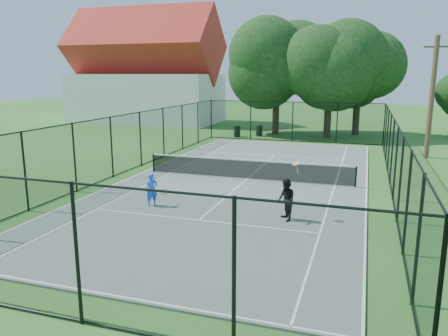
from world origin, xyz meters
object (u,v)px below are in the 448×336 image
(tennis_net, at_px, (247,168))
(player_blue, at_px, (152,190))
(utility_pole, at_px, (432,97))
(trash_bin_right, at_px, (259,131))
(trash_bin_left, at_px, (237,131))
(player_black, at_px, (286,200))

(tennis_net, relative_size, player_blue, 7.99)
(tennis_net, height_order, utility_pole, utility_pole)
(trash_bin_right, bearing_deg, utility_pole, -27.02)
(tennis_net, height_order, player_blue, player_blue)
(tennis_net, distance_m, utility_pole, 13.02)
(trash_bin_left, height_order, trash_bin_right, trash_bin_left)
(trash_bin_right, xyz_separation_m, player_blue, (0.74, -20.44, 0.24))
(trash_bin_left, bearing_deg, utility_pole, -20.59)
(utility_pole, distance_m, player_black, 15.93)
(tennis_net, relative_size, trash_bin_left, 11.03)
(trash_bin_left, distance_m, player_blue, 19.58)
(player_blue, height_order, player_black, player_black)
(player_blue, bearing_deg, tennis_net, 66.52)
(tennis_net, bearing_deg, utility_pole, 45.38)
(trash_bin_left, height_order, utility_pole, utility_pole)
(tennis_net, xyz_separation_m, trash_bin_right, (-3.06, 15.09, -0.13))
(trash_bin_left, height_order, player_blue, player_blue)
(trash_bin_left, relative_size, player_blue, 0.72)
(tennis_net, distance_m, trash_bin_right, 15.40)
(player_blue, bearing_deg, utility_pole, 52.01)
(trash_bin_right, xyz_separation_m, utility_pole, (11.94, -6.09, 3.22))
(trash_bin_right, distance_m, player_blue, 20.45)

